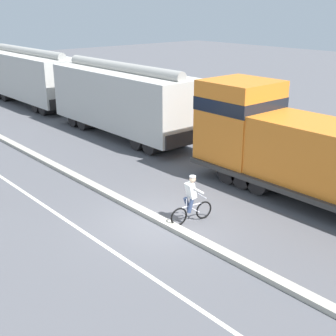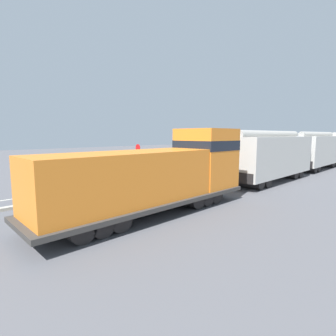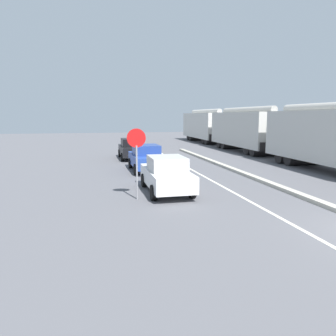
# 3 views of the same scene
# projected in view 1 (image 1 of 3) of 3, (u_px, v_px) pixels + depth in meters

# --- Properties ---
(ground_plane) EXTENTS (120.00, 120.00, 0.00)m
(ground_plane) POSITION_uv_depth(u_px,v_px,m) (160.00, 223.00, 16.31)
(ground_plane) COLOR #56565B
(median_curb) EXTENTS (0.36, 36.00, 0.16)m
(median_curb) POSITION_uv_depth(u_px,v_px,m) (73.00, 175.00, 20.56)
(median_curb) COLOR #B2AD9E
(median_curb) RESTS_ON ground
(lane_stripe) EXTENTS (0.14, 36.00, 0.01)m
(lane_stripe) POSITION_uv_depth(u_px,v_px,m) (21.00, 190.00, 19.11)
(lane_stripe) COLOR silver
(lane_stripe) RESTS_ON ground
(locomotive) EXTENTS (3.10, 11.61, 4.20)m
(locomotive) POSITION_uv_depth(u_px,v_px,m) (310.00, 155.00, 17.70)
(locomotive) COLOR orange
(locomotive) RESTS_ON ground
(hopper_car_lead) EXTENTS (2.90, 10.60, 4.18)m
(hopper_car_lead) POSITION_uv_depth(u_px,v_px,m) (123.00, 100.00, 26.28)
(hopper_car_lead) COLOR beige
(hopper_car_lead) RESTS_ON ground
(hopper_car_middle) EXTENTS (2.90, 10.60, 4.18)m
(hopper_car_middle) POSITION_uv_depth(u_px,v_px,m) (31.00, 77.00, 34.56)
(hopper_car_middle) COLOR beige
(hopper_car_middle) RESTS_ON ground
(cyclist) EXTENTS (1.70, 0.52, 1.71)m
(cyclist) POSITION_uv_depth(u_px,v_px,m) (191.00, 201.00, 16.08)
(cyclist) COLOR black
(cyclist) RESTS_ON ground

